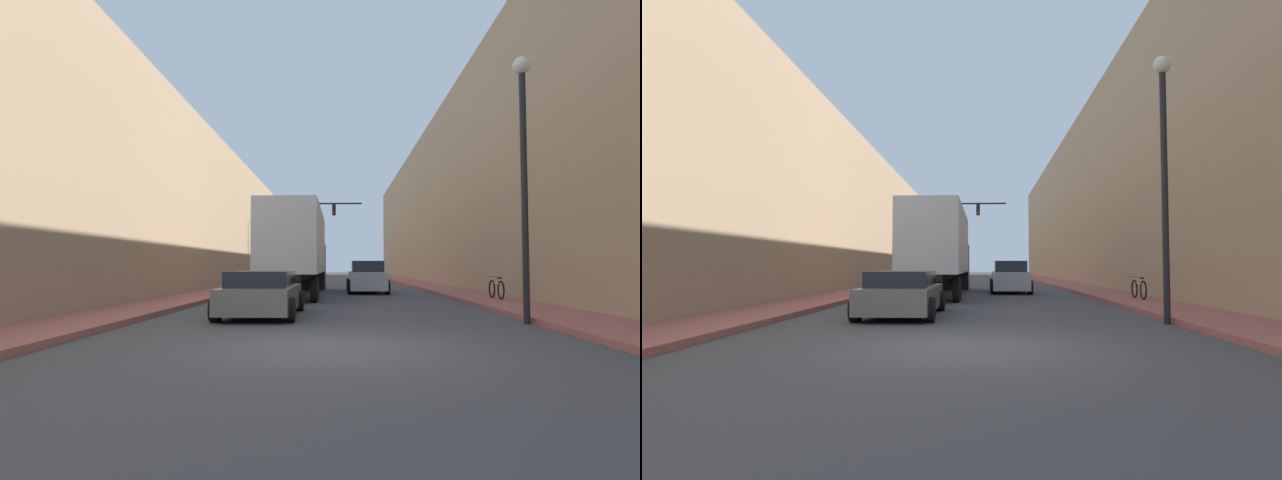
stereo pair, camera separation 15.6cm
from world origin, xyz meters
TOP-DOWN VIEW (x-y plane):
  - ground_plane at (0.00, 0.00)m, footprint 200.00×200.00m
  - sidewalk_right at (6.06, 30.00)m, footprint 2.31×80.00m
  - sidewalk_left at (-6.06, 30.00)m, footprint 2.31×80.00m
  - building_right at (10.22, 30.00)m, footprint 6.00×80.00m
  - building_left at (-10.22, 30.00)m, footprint 6.00×80.00m
  - semi_truck at (-1.86, 15.72)m, footprint 2.44×12.84m
  - sedan_car at (-2.01, 5.38)m, footprint 2.13×4.46m
  - suv_car at (1.64, 17.74)m, footprint 2.07×4.89m
  - traffic_signal_gantry at (-3.16, 31.65)m, footprint 6.90×0.35m
  - street_lamp at (4.76, 3.67)m, footprint 0.44×0.44m
  - parked_bicycle at (6.22, 10.70)m, footprint 0.44×1.82m

SIDE VIEW (x-z plane):
  - ground_plane at x=0.00m, z-range 0.00..0.00m
  - sidewalk_right at x=6.06m, z-range 0.00..0.15m
  - sidewalk_left at x=-6.06m, z-range 0.00..0.15m
  - parked_bicycle at x=6.22m, z-range 0.10..0.96m
  - sedan_car at x=-2.01m, z-range -0.01..1.26m
  - suv_car at x=1.64m, z-range -0.04..1.63m
  - semi_truck at x=-1.86m, z-range 0.26..4.28m
  - street_lamp at x=4.76m, z-range 0.95..7.61m
  - traffic_signal_gantry at x=-3.16m, z-range 1.30..8.07m
  - building_left at x=-10.22m, z-range 0.00..9.42m
  - building_right at x=10.22m, z-range 0.00..12.50m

